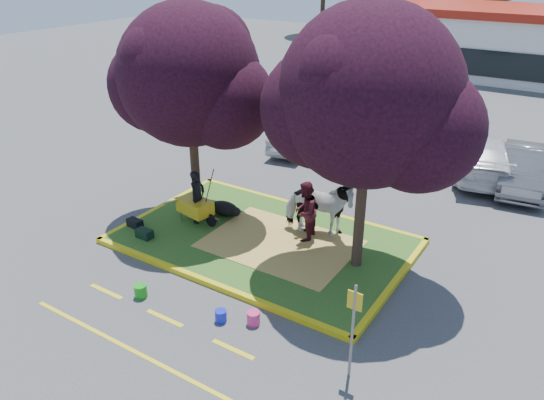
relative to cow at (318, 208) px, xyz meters
The scene contains 31 objects.
ground 1.94m from the cow, 139.16° to the right, with size 90.00×90.00×0.00m, color #424244.
median_island 1.91m from the cow, 139.16° to the right, with size 8.00×5.00×0.15m, color #2B571B.
curb_near 3.98m from the cow, 108.80° to the right, with size 8.30×0.16×0.15m, color yellow.
curb_far 2.18m from the cow, 129.61° to the left, with size 8.30×0.16×0.15m, color yellow.
curb_left 5.52m from the cow, 168.58° to the right, with size 0.16×5.30×0.15m, color yellow.
curb_right 3.18m from the cow, 20.78° to the right, with size 0.16×5.30×0.15m, color yellow.
straw_bedding 1.53m from the cow, 120.93° to the right, with size 4.20×3.00×0.01m, color tan.
tree_purple_left 5.27m from the cow, behind, with size 5.06×4.20×6.51m.
tree_purple_right 4.01m from the cow, 28.10° to the right, with size 5.30×4.40×6.82m.
fire_lane_stripe_a 6.28m from the cow, 121.59° to the right, with size 1.10×0.12×0.01m, color yellow.
fire_lane_stripe_b 5.52m from the cow, 103.27° to the right, with size 1.10×0.12×0.01m, color yellow.
fire_lane_stripe_c 5.43m from the cow, 81.85° to the right, with size 1.10×0.12×0.01m, color yellow.
fire_lane_long 6.67m from the cow, 100.88° to the right, with size 6.00×0.10×0.01m, color yellow.
retail_building 26.95m from the cow, 88.39° to the left, with size 20.40×8.40×4.40m.
cow is the anchor object (origin of this frame).
calf 3.24m from the cow, behind, with size 1.00×0.57×0.43m, color black.
handler 3.75m from the cow, 160.90° to the right, with size 0.61×0.40×1.67m, color black.
visitor_a 0.47m from the cow, 115.45° to the right, with size 0.87×0.68×1.80m, color #45131E.
visitor_b 0.38m from the cow, 159.12° to the left, with size 0.82×0.34×1.41m, color black.
wheelbarrow 3.84m from the cow, 160.10° to the right, with size 1.97×0.85×0.74m.
gear_bag_dark 5.63m from the cow, 152.39° to the right, with size 0.49×0.27×0.25m, color black.
gear_bag_green 5.18m from the cow, 145.43° to the right, with size 0.48×0.30×0.26m, color black.
sign_post 5.63m from the cow, 55.27° to the right, with size 0.31×0.06×2.21m.
bucket_green 5.54m from the cow, 115.21° to the right, with size 0.32×0.32×0.34m, color #169418.
bucket_pink 4.45m from the cow, 81.62° to the right, with size 0.31×0.31×0.33m, color #D83074.
bucket_blue 4.73m from the cow, 90.78° to the right, with size 0.28×0.28×0.30m, color #1925CA.
car_black 11.59m from the cow, 143.00° to the left, with size 1.75×4.35×1.48m, color black.
car_silver 7.88m from the cow, 124.11° to the left, with size 1.38×3.95×1.30m, color #93969B.
car_red 8.38m from the cow, 105.25° to the left, with size 2.24×4.85×1.35m, color maroon.
car_white 8.35m from the cow, 69.42° to the left, with size 2.08×5.12×1.49m, color silver.
car_grey 8.62m from the cow, 58.83° to the left, with size 1.56×4.47×1.47m, color #54555B.
Camera 1 is at (7.55, -11.32, 7.90)m, focal length 35.00 mm.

